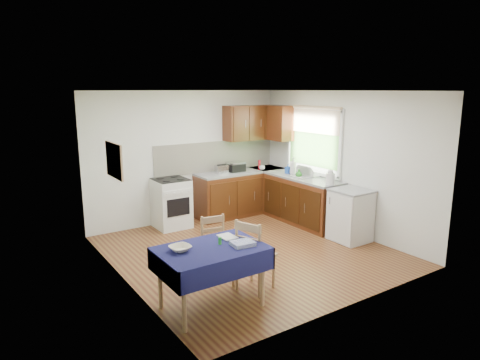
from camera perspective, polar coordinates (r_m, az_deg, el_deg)
floor at (r=6.90m, az=1.20°, el=-9.42°), size 4.20×4.20×0.00m
ceiling at (r=6.42m, az=1.30°, el=11.81°), size 4.00×4.20×0.02m
wall_back at (r=8.33m, az=-7.07°, el=3.15°), size 4.00×0.02×2.50m
wall_front at (r=5.02m, az=15.14°, el=-3.11°), size 4.00×0.02×2.50m
wall_left at (r=5.67m, az=-15.55°, el=-1.41°), size 0.02×4.20×2.50m
wall_right at (r=7.85m, az=13.31°, el=2.37°), size 0.02×4.20×2.50m
base_cabinets at (r=8.50m, az=3.87°, el=-2.25°), size 1.90×2.30×0.86m
worktop_back at (r=8.66m, az=0.11°, el=1.10°), size 1.90×0.60×0.04m
worktop_right at (r=8.16m, az=8.42°, el=0.29°), size 0.60×1.70×0.04m
worktop_corner at (r=9.03m, az=3.53°, el=1.53°), size 0.60×0.60×0.04m
splashback at (r=8.63m, az=-3.16°, el=3.20°), size 2.70×0.02×0.60m
upper_cabinets at (r=8.80m, az=2.70°, el=7.63°), size 1.20×0.85×0.70m
stove at (r=8.02m, az=-9.14°, el=-3.05°), size 0.60×0.61×0.92m
window at (r=8.27m, az=9.76°, el=5.80°), size 0.04×1.48×1.26m
fridge at (r=7.45m, az=14.51°, el=-4.59°), size 0.58×0.60×0.89m
corkboard at (r=5.89m, az=-16.40°, el=2.50°), size 0.04×0.62×0.47m
dining_table at (r=5.03m, az=-3.87°, el=-10.10°), size 1.22×0.83×0.74m
chair_far at (r=6.04m, az=-4.06°, el=-8.08°), size 0.43×0.43×0.85m
chair_near at (r=5.46m, az=1.82°, el=-9.74°), size 0.54×0.54×0.95m
toaster at (r=8.39m, az=-2.48°, el=1.45°), size 0.24×0.15×0.18m
sandwich_press at (r=8.60m, az=-0.61°, el=1.79°), size 0.33×0.28×0.19m
sauce_bottle at (r=8.77m, az=2.61°, el=2.02°), size 0.05×0.05×0.20m
yellow_packet at (r=8.71m, az=-0.07°, el=1.78°), size 0.13×0.11×0.15m
dish_rack at (r=8.16m, az=8.62°, el=0.60°), size 0.45×0.35×0.22m
kettle at (r=7.57m, az=11.94°, el=0.29°), size 0.16×0.16×0.26m
cup at (r=8.76m, az=2.96°, el=1.65°), size 0.15×0.15×0.09m
soap_bottle_a at (r=8.36m, az=7.09°, el=1.88°), size 0.17×0.17×0.33m
soap_bottle_b at (r=8.43m, az=6.40°, el=1.51°), size 0.10×0.10×0.19m
soap_bottle_c at (r=8.09m, az=7.85°, el=0.89°), size 0.17×0.17×0.15m
plate_bowl at (r=4.92m, az=-7.98°, el=-9.01°), size 0.26×0.26×0.06m
book at (r=5.25m, az=-2.51°, el=-7.77°), size 0.18×0.25×0.02m
spice_jar at (r=5.07m, az=-2.69°, el=-8.09°), size 0.04×0.04×0.09m
tea_towel at (r=5.04m, az=0.36°, el=-8.46°), size 0.28×0.23×0.05m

